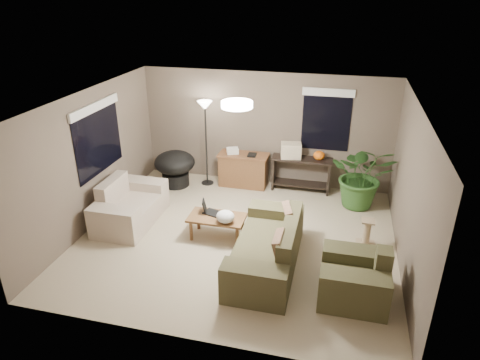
% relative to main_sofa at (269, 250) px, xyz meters
% --- Properties ---
extents(room_shell, '(5.50, 5.50, 5.50)m').
position_rel_main_sofa_xyz_m(room_shell, '(-0.70, 0.69, 0.96)').
color(room_shell, tan).
rests_on(room_shell, ground).
extents(main_sofa, '(0.95, 2.20, 0.85)m').
position_rel_main_sofa_xyz_m(main_sofa, '(0.00, 0.00, 0.00)').
color(main_sofa, '#4E4A2F').
rests_on(main_sofa, ground).
extents(throw_pillows, '(0.35, 1.37, 0.47)m').
position_rel_main_sofa_xyz_m(throw_pillows, '(0.26, 0.00, 0.36)').
color(throw_pillows, '#8C7251').
rests_on(throw_pillows, main_sofa).
extents(loveseat, '(0.90, 1.60, 0.85)m').
position_rel_main_sofa_xyz_m(loveseat, '(-2.84, 0.76, 0.00)').
color(loveseat, beige).
rests_on(loveseat, ground).
extents(armchair, '(0.95, 1.00, 0.85)m').
position_rel_main_sofa_xyz_m(armchair, '(1.33, -0.44, 0.00)').
color(armchair, '#444229').
rests_on(armchair, ground).
extents(coffee_table, '(1.00, 0.55, 0.42)m').
position_rel_main_sofa_xyz_m(coffee_table, '(-1.05, 0.62, 0.06)').
color(coffee_table, brown).
rests_on(coffee_table, ground).
extents(laptop, '(0.41, 0.32, 0.24)m').
position_rel_main_sofa_xyz_m(laptop, '(-1.22, 0.72, 0.19)').
color(laptop, black).
rests_on(laptop, coffee_table).
extents(plastic_bag, '(0.32, 0.29, 0.22)m').
position_rel_main_sofa_xyz_m(plastic_bag, '(-0.85, 0.47, 0.24)').
color(plastic_bag, white).
rests_on(plastic_bag, coffee_table).
extents(desk, '(1.10, 0.50, 0.75)m').
position_rel_main_sofa_xyz_m(desk, '(-1.10, 2.86, 0.08)').
color(desk, brown).
rests_on(desk, ground).
extents(desk_papers, '(0.70, 0.30, 0.12)m').
position_rel_main_sofa_xyz_m(desk_papers, '(-1.26, 2.85, 0.51)').
color(desk_papers, silver).
rests_on(desk_papers, desk).
extents(console_table, '(1.30, 0.40, 0.75)m').
position_rel_main_sofa_xyz_m(console_table, '(0.18, 2.93, 0.14)').
color(console_table, black).
rests_on(console_table, ground).
extents(pumpkin, '(0.28, 0.28, 0.20)m').
position_rel_main_sofa_xyz_m(pumpkin, '(0.53, 2.93, 0.55)').
color(pumpkin, orange).
rests_on(pumpkin, console_table).
extents(cardboard_box, '(0.48, 0.39, 0.32)m').
position_rel_main_sofa_xyz_m(cardboard_box, '(-0.07, 2.93, 0.61)').
color(cardboard_box, beige).
rests_on(cardboard_box, console_table).
extents(papasan_chair, '(1.16, 1.16, 0.80)m').
position_rel_main_sofa_xyz_m(papasan_chair, '(-2.59, 2.50, 0.17)').
color(papasan_chair, black).
rests_on(papasan_chair, ground).
extents(floor_lamp, '(0.32, 0.32, 1.91)m').
position_rel_main_sofa_xyz_m(floor_lamp, '(-1.93, 2.76, 1.30)').
color(floor_lamp, black).
rests_on(floor_lamp, ground).
extents(ceiling_fixture, '(0.50, 0.50, 0.10)m').
position_rel_main_sofa_xyz_m(ceiling_fixture, '(-0.70, 0.69, 2.15)').
color(ceiling_fixture, white).
rests_on(ceiling_fixture, room_shell).
extents(houseplant, '(1.23, 1.37, 1.06)m').
position_rel_main_sofa_xyz_m(houseplant, '(1.44, 2.47, 0.24)').
color(houseplant, '#2D5923').
rests_on(houseplant, ground).
extents(cat_scratching_post, '(0.32, 0.32, 0.50)m').
position_rel_main_sofa_xyz_m(cat_scratching_post, '(1.54, 0.98, -0.08)').
color(cat_scratching_post, tan).
rests_on(cat_scratching_post, ground).
extents(window_left, '(0.05, 1.56, 1.33)m').
position_rel_main_sofa_xyz_m(window_left, '(-3.42, 0.99, 1.49)').
color(window_left, black).
rests_on(window_left, room_shell).
extents(window_back, '(1.06, 0.05, 1.33)m').
position_rel_main_sofa_xyz_m(window_back, '(0.60, 3.17, 1.49)').
color(window_back, black).
rests_on(window_back, room_shell).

